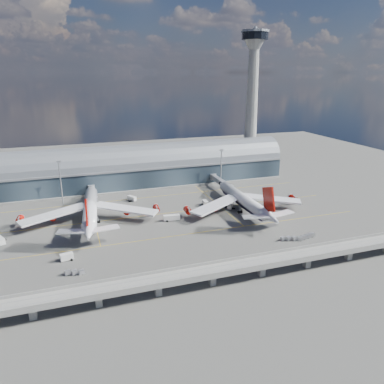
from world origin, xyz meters
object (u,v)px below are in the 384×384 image
object	(u,v)px
floodlight_mast_left	(61,181)
cargo_train_2	(306,237)
airliner_left	(90,210)
service_truck_3	(230,206)
floodlight_mast_right	(221,167)
service_truck_2	(172,218)
cargo_train_1	(288,239)
service_truck_1	(67,257)
airliner_right	(244,201)
service_truck_5	(132,198)
cargo_train_0	(75,272)
service_truck_4	(205,203)
service_truck_0	(0,240)
control_tower	(252,104)

from	to	relation	value
floodlight_mast_left	cargo_train_2	xyz separation A→B (m)	(105.55, -87.37, -12.73)
airliner_left	service_truck_3	bearing A→B (deg)	2.08
floodlight_mast_right	service_truck_2	size ratio (longest dim) A/B	3.00
cargo_train_1	service_truck_1	bearing A→B (deg)	63.53
cargo_train_2	airliner_right	bearing A→B (deg)	28.87
airliner_right	service_truck_2	world-z (taller)	airliner_right
service_truck_2	service_truck_5	size ratio (longest dim) A/B	1.42
service_truck_5	cargo_train_0	distance (m)	86.24
floodlight_mast_right	service_truck_3	bearing A→B (deg)	-105.59
service_truck_5	floodlight_mast_right	bearing A→B (deg)	-26.42
airliner_left	service_truck_5	bearing A→B (deg)	51.58
airliner_left	service_truck_4	distance (m)	64.68
service_truck_5	cargo_train_0	world-z (taller)	service_truck_5
service_truck_0	service_truck_2	distance (m)	80.33
control_tower	service_truck_4	size ratio (longest dim) A/B	20.00
control_tower	service_truck_4	xyz separation A→B (m)	(-57.39, -58.00, -50.19)
floodlight_mast_right	service_truck_1	distance (m)	124.20
service_truck_0	control_tower	bearing A→B (deg)	-1.97
airliner_right	cargo_train_0	bearing A→B (deg)	-154.95
service_truck_0	cargo_train_2	xyz separation A→B (m)	(132.93, -40.16, -0.66)
airliner_left	service_truck_1	size ratio (longest dim) A/B	13.72
service_truck_4	floodlight_mast_right	bearing A→B (deg)	58.82
floodlight_mast_right	airliner_left	bearing A→B (deg)	-158.11
airliner_right	service_truck_0	xyz separation A→B (m)	(-121.99, -1.85, -4.27)
service_truck_1	service_truck_4	bearing A→B (deg)	-71.78
service_truck_2	cargo_train_1	bearing A→B (deg)	-126.59
service_truck_1	service_truck_5	distance (m)	75.97
cargo_train_0	service_truck_1	bearing A→B (deg)	-5.16
service_truck_2	service_truck_3	world-z (taller)	service_truck_2
service_truck_5	service_truck_3	bearing A→B (deg)	-66.03
service_truck_5	cargo_train_2	xyz separation A→B (m)	(66.47, -79.30, -0.53)
floodlight_mast_right	airliner_right	world-z (taller)	floodlight_mast_right
service_truck_2	cargo_train_1	size ratio (longest dim) A/B	1.10
airliner_right	cargo_train_1	size ratio (longest dim) A/B	9.05
airliner_left	service_truck_0	bearing A→B (deg)	-157.57
floodlight_mast_left	service_truck_0	distance (m)	55.90
cargo_train_2	floodlight_mast_right	bearing A→B (deg)	17.91
service_truck_5	cargo_train_2	world-z (taller)	service_truck_5
floodlight_mast_left	floodlight_mast_right	world-z (taller)	same
service_truck_1	cargo_train_2	distance (m)	105.72
service_truck_3	cargo_train_0	world-z (taller)	service_truck_3
control_tower	airliner_left	size ratio (longest dim) A/B	1.37
floodlight_mast_left	airliner_left	world-z (taller)	floodlight_mast_left
service_truck_5	cargo_train_0	size ratio (longest dim) A/B	0.78
floodlight_mast_left	service_truck_0	bearing A→B (deg)	-120.11
control_tower	service_truck_1	distance (m)	175.71
service_truck_0	service_truck_5	distance (m)	77.13
service_truck_5	cargo_train_1	xyz separation A→B (m)	(57.62, -78.47, -0.53)
control_tower	service_truck_3	size ratio (longest dim) A/B	16.05
service_truck_3	cargo_train_0	xyz separation A→B (m)	(-85.79, -47.16, -0.63)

